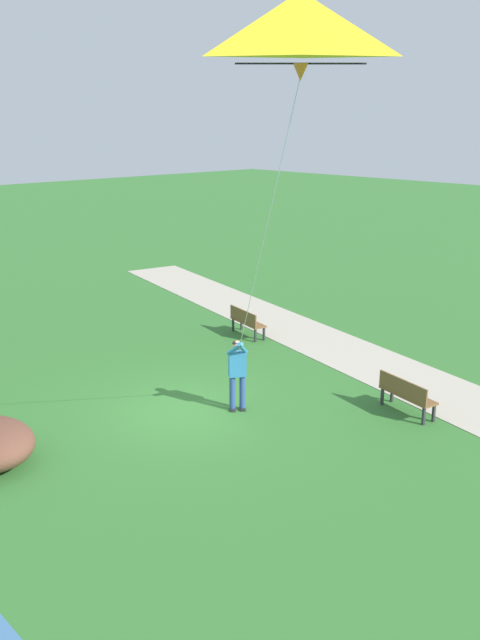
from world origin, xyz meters
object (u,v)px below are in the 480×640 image
object	(u,v)px
person_kite_flyer	(237,369)
park_bench_far_walkway	(406,393)
park_bench_near_walkway	(246,320)
flying_kite	(299,39)

from	to	relation	value
person_kite_flyer	park_bench_far_walkway	bearing A→B (deg)	134.27
person_kite_flyer	park_bench_near_walkway	size ratio (longest dim) A/B	1.17
park_bench_near_walkway	park_bench_far_walkway	world-z (taller)	same
park_bench_near_walkway	flying_kite	bearing A→B (deg)	50.20
park_bench_far_walkway	park_bench_near_walkway	bearing A→B (deg)	-101.42
flying_kite	park_bench_near_walkway	size ratio (longest dim) A/B	4.13
park_bench_near_walkway	park_bench_far_walkway	size ratio (longest dim) A/B	1.00
person_kite_flyer	park_bench_near_walkway	distance (m)	5.81
flying_kite	park_bench_far_walkway	bearing A→B (deg)	-165.48
person_kite_flyer	flying_kite	distance (m)	8.32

